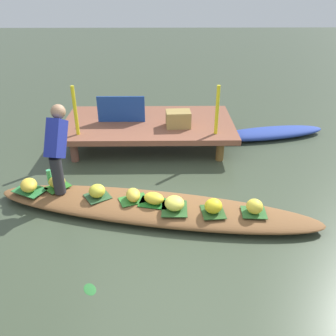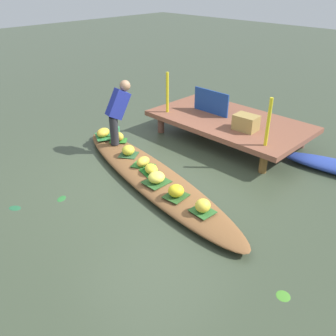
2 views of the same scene
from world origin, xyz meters
name	(u,v)px [view 2 (image 2 of 2)]	position (x,y,z in m)	size (l,w,h in m)	color
canal_water	(152,182)	(0.00, 0.00, 0.00)	(40.00, 40.00, 0.00)	#3A4532
dock_platform	(229,122)	(-0.14, 2.32, 0.40)	(3.20, 1.80, 0.46)	brown
vendor_boat	(152,177)	(0.00, 0.00, 0.09)	(4.50, 0.81, 0.18)	brown
leaf_mat_0	(176,196)	(0.78, -0.24, 0.19)	(0.33, 0.29, 0.01)	#2A5421
banana_bunch_0	(176,191)	(0.78, -0.24, 0.28)	(0.24, 0.22, 0.19)	yellow
leaf_mat_1	(151,173)	(0.01, -0.03, 0.19)	(0.39, 0.26, 0.01)	#1D6622
banana_bunch_1	(151,169)	(0.01, -0.03, 0.26)	(0.28, 0.20, 0.15)	yellow
leaf_mat_2	(118,141)	(-1.39, 0.40, 0.19)	(0.33, 0.24, 0.01)	#2F7727
banana_bunch_2	(118,136)	(-1.39, 0.40, 0.28)	(0.24, 0.18, 0.18)	gold
leaf_mat_3	(129,155)	(-0.77, 0.14, 0.19)	(0.31, 0.30, 0.01)	#2D532E
banana_bunch_3	(128,150)	(-0.77, 0.14, 0.28)	(0.22, 0.23, 0.18)	gold
leaf_mat_4	(157,182)	(0.28, -0.16, 0.19)	(0.38, 0.33, 0.01)	#2B5927
banana_bunch_4	(156,177)	(0.28, -0.16, 0.28)	(0.27, 0.26, 0.17)	#F1E651
leaf_mat_5	(104,136)	(-1.77, 0.32, 0.19)	(0.43, 0.30, 0.01)	#2B7639
banana_bunch_5	(103,132)	(-1.77, 0.32, 0.27)	(0.31, 0.23, 0.17)	yellow
leaf_mat_6	(143,166)	(-0.27, 0.05, 0.19)	(0.37, 0.25, 0.01)	#32782C
banana_bunch_6	(143,162)	(-0.27, 0.05, 0.27)	(0.27, 0.19, 0.16)	yellow
leaf_mat_7	(202,211)	(1.31, -0.26, 0.19)	(0.31, 0.28, 0.01)	#2F662C
banana_bunch_7	(203,206)	(1.31, -0.26, 0.28)	(0.22, 0.21, 0.19)	yellow
vendor_person	(118,109)	(-1.30, 0.37, 0.87)	(0.27, 0.52, 1.20)	#28282D
water_bottle	(118,132)	(-1.53, 0.51, 0.30)	(0.07, 0.07, 0.22)	#42AC67
market_banner	(211,102)	(-0.64, 2.32, 0.70)	(0.88, 0.03, 0.49)	navy
railing_post_west	(167,92)	(-1.34, 1.72, 0.88)	(0.06, 0.06, 0.85)	yellow
railing_post_east	(268,122)	(1.06, 1.72, 0.88)	(0.06, 0.06, 0.85)	yellow
produce_crate	(246,123)	(0.42, 2.06, 0.60)	(0.44, 0.32, 0.29)	#9C8043
drifting_plant_0	(62,199)	(-0.63, -1.35, 0.00)	(0.18, 0.12, 0.01)	#286B2E
drifting_plant_1	(283,296)	(2.80, -0.66, 0.00)	(0.16, 0.16, 0.01)	#468A2B
drifting_plant_2	(15,208)	(-0.91, -1.97, 0.00)	(0.19, 0.13, 0.01)	#235F39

